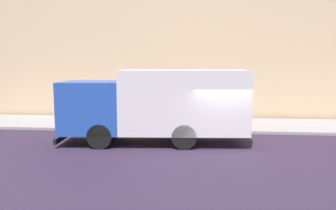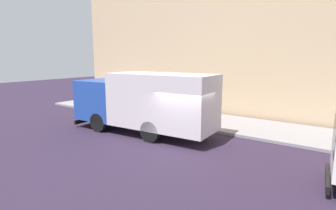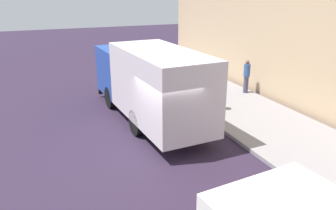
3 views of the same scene
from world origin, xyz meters
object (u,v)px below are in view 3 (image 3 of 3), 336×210
(traffic_cone_orange, at_px, (170,84))
(large_utility_truck, at_px, (149,81))
(pedestrian_walking, at_px, (213,91))
(pedestrian_standing, at_px, (247,76))

(traffic_cone_orange, bearing_deg, large_utility_truck, -123.96)
(pedestrian_walking, relative_size, traffic_cone_orange, 2.99)
(pedestrian_walking, relative_size, pedestrian_standing, 0.95)
(traffic_cone_orange, bearing_deg, pedestrian_standing, -32.45)
(pedestrian_walking, bearing_deg, large_utility_truck, -174.65)
(large_utility_truck, bearing_deg, traffic_cone_orange, 52.35)
(pedestrian_walking, xyz_separation_m, pedestrian_standing, (3.00, 1.69, 0.05))
(pedestrian_standing, xyz_separation_m, traffic_cone_orange, (-3.49, 2.22, -0.66))
(traffic_cone_orange, bearing_deg, pedestrian_walking, -82.83)
(large_utility_truck, xyz_separation_m, pedestrian_walking, (3.01, -0.17, -0.76))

